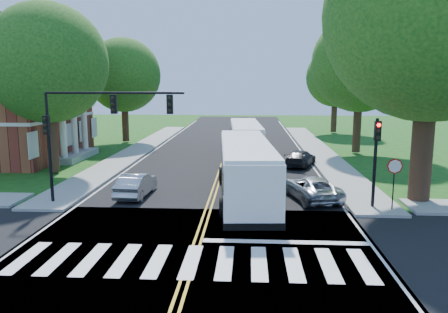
# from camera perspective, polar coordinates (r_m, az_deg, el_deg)

# --- Properties ---
(ground) EXTENTS (140.00, 140.00, 0.00)m
(ground) POSITION_cam_1_polar(r_m,az_deg,el_deg) (16.37, -4.08, -12.85)
(ground) COLOR #124B13
(ground) RESTS_ON ground
(road) EXTENTS (14.00, 96.00, 0.01)m
(road) POSITION_cam_1_polar(r_m,az_deg,el_deg) (33.64, -0.14, -1.06)
(road) COLOR black
(road) RESTS_ON ground
(cross_road) EXTENTS (60.00, 12.00, 0.01)m
(cross_road) POSITION_cam_1_polar(r_m,az_deg,el_deg) (16.37, -4.08, -12.83)
(cross_road) COLOR black
(cross_road) RESTS_ON ground
(center_line) EXTENTS (0.36, 70.00, 0.01)m
(center_line) POSITION_cam_1_polar(r_m,az_deg,el_deg) (37.57, 0.23, 0.08)
(center_line) COLOR gold
(center_line) RESTS_ON road
(edge_line_w) EXTENTS (0.12, 70.00, 0.01)m
(edge_line_w) POSITION_cam_1_polar(r_m,az_deg,el_deg) (38.54, -9.91, 0.18)
(edge_line_w) COLOR silver
(edge_line_w) RESTS_ON road
(edge_line_e) EXTENTS (0.12, 70.00, 0.01)m
(edge_line_e) POSITION_cam_1_polar(r_m,az_deg,el_deg) (37.82, 10.57, -0.02)
(edge_line_e) COLOR silver
(edge_line_e) RESTS_ON road
(crosswalk) EXTENTS (12.60, 3.00, 0.01)m
(crosswalk) POSITION_cam_1_polar(r_m,az_deg,el_deg) (15.91, -4.32, -13.48)
(crosswalk) COLOR silver
(crosswalk) RESTS_ON road
(stop_bar) EXTENTS (6.60, 0.40, 0.01)m
(stop_bar) POSITION_cam_1_polar(r_m,az_deg,el_deg) (17.79, 8.07, -10.99)
(stop_bar) COLOR silver
(stop_bar) RESTS_ON road
(sidewalk_nw) EXTENTS (2.60, 40.00, 0.15)m
(sidewalk_nw) POSITION_cam_1_polar(r_m,az_deg,el_deg) (41.77, -10.98, 0.95)
(sidewalk_nw) COLOR gray
(sidewalk_nw) RESTS_ON ground
(sidewalk_ne) EXTENTS (2.60, 40.00, 0.15)m
(sidewalk_ne) POSITION_cam_1_polar(r_m,az_deg,el_deg) (40.96, 12.14, 0.74)
(sidewalk_ne) COLOR gray
(sidewalk_ne) RESTS_ON ground
(tree_ne_big) EXTENTS (10.80, 10.80, 14.91)m
(tree_ne_big) POSITION_cam_1_polar(r_m,az_deg,el_deg) (24.92, 25.58, 16.50)
(tree_ne_big) COLOR black
(tree_ne_big) RESTS_ON ground
(tree_west_near) EXTENTS (8.00, 8.00, 11.40)m
(tree_west_near) POSITION_cam_1_polar(r_m,az_deg,el_deg) (32.02, -22.06, 11.23)
(tree_west_near) COLOR black
(tree_west_near) RESTS_ON ground
(tree_west_far) EXTENTS (7.60, 7.60, 10.67)m
(tree_west_far) POSITION_cam_1_polar(r_m,az_deg,el_deg) (46.85, -12.99, 10.31)
(tree_west_far) COLOR black
(tree_west_far) RESTS_ON ground
(tree_east_mid) EXTENTS (8.40, 8.40, 11.93)m
(tree_east_mid) POSITION_cam_1_polar(r_m,az_deg,el_deg) (40.16, 17.37, 11.50)
(tree_east_mid) COLOR black
(tree_east_mid) RESTS_ON ground
(tree_east_far) EXTENTS (7.20, 7.20, 10.34)m
(tree_east_far) POSITION_cam_1_polar(r_m,az_deg,el_deg) (55.99, 14.37, 9.97)
(tree_east_far) COLOR black
(tree_east_far) RESTS_ON ground
(signal_nw) EXTENTS (7.15, 0.46, 5.66)m
(signal_nw) POSITION_cam_1_polar(r_m,az_deg,el_deg) (22.90, -16.82, 4.53)
(signal_nw) COLOR black
(signal_nw) RESTS_ON ground
(signal_ne) EXTENTS (0.30, 0.46, 4.40)m
(signal_ne) POSITION_cam_1_polar(r_m,az_deg,el_deg) (22.55, 19.23, 0.71)
(signal_ne) COLOR black
(signal_ne) RESTS_ON ground
(stop_sign) EXTENTS (0.76, 0.08, 2.53)m
(stop_sign) POSITION_cam_1_polar(r_m,az_deg,el_deg) (22.51, 21.37, -1.85)
(stop_sign) COLOR black
(stop_sign) RESTS_ON ground
(bus_lead) EXTENTS (3.51, 12.09, 3.09)m
(bus_lead) POSITION_cam_1_polar(r_m,az_deg,el_deg) (23.75, 2.86, -1.58)
(bus_lead) COLOR white
(bus_lead) RESTS_ON road
(bus_follow) EXTENTS (3.17, 11.19, 2.86)m
(bus_follow) POSITION_cam_1_polar(r_m,az_deg,el_deg) (37.15, 2.83, 2.31)
(bus_follow) COLOR white
(bus_follow) RESTS_ON road
(hatchback) EXTENTS (1.57, 4.03, 1.31)m
(hatchback) POSITION_cam_1_polar(r_m,az_deg,el_deg) (24.75, -11.41, -3.61)
(hatchback) COLOR #ACAEB3
(hatchback) RESTS_ON road
(suv) EXTENTS (3.12, 4.93, 1.27)m
(suv) POSITION_cam_1_polar(r_m,az_deg,el_deg) (24.07, 11.39, -4.03)
(suv) COLOR silver
(suv) RESTS_ON road
(dark_sedan) EXTENTS (3.01, 4.47, 1.20)m
(dark_sedan) POSITION_cam_1_polar(r_m,az_deg,el_deg) (33.43, 9.93, -0.22)
(dark_sedan) COLOR black
(dark_sedan) RESTS_ON road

